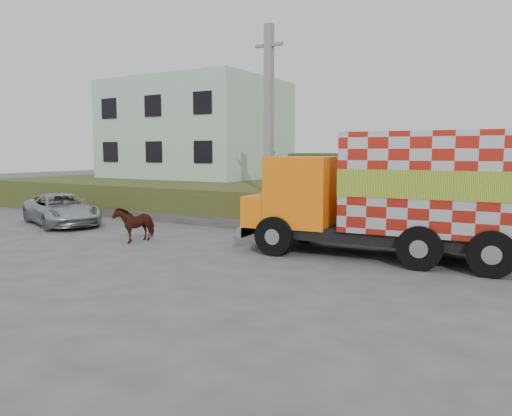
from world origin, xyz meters
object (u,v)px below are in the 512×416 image
Objects in this scene: utility_pole at (269,127)px; cargo_truck at (396,194)px; suv at (62,209)px; pedestrian at (272,170)px; cow at (135,224)px.

utility_pole reaches higher than cargo_truck.
utility_pole is at bearing 149.81° from cargo_truck.
pedestrian is at bearing -38.63° from suv.
cow is at bearing 82.64° from pedestrian.
cargo_truck reaches higher than pedestrian.
cargo_truck reaches higher than cow.
pedestrian reaches higher than suv.
utility_pole is at bearing -45.49° from suv.
suv is at bearing -157.15° from utility_pole.
utility_pole is at bearing 127.01° from pedestrian.
pedestrian is at bearing 144.29° from cargo_truck.
cargo_truck is at bearing -25.96° from utility_pole.
pedestrian reaches higher than cow.
pedestrian is at bearing 72.94° from cow.
utility_pole is 2.03m from pedestrian.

